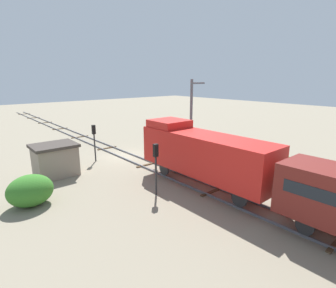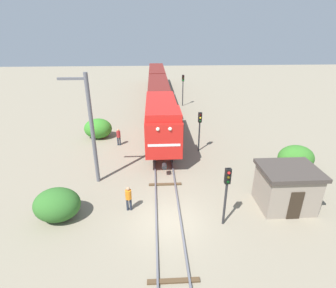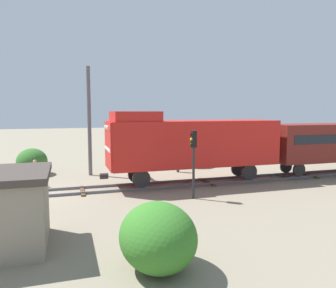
% 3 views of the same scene
% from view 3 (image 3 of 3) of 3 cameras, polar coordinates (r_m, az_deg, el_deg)
% --- Properties ---
extents(ground_plane, '(145.43, 145.43, 0.00)m').
position_cam_3_polar(ground_plane, '(20.57, -26.11, -8.28)').
color(ground_plane, gray).
extents(railway_track, '(2.40, 96.95, 0.16)m').
position_cam_3_polar(railway_track, '(20.56, -26.12, -8.08)').
color(railway_track, '#595960').
rests_on(railway_track, ground).
extents(locomotive, '(2.90, 11.60, 4.60)m').
position_cam_3_polar(locomotive, '(21.29, 3.99, 0.35)').
color(locomotive, red).
rests_on(locomotive, railway_track).
extents(traffic_signal_mid, '(0.32, 0.34, 3.73)m').
position_cam_3_polar(traffic_signal_mid, '(17.74, 4.46, -1.29)').
color(traffic_signal_mid, '#262628').
rests_on(traffic_signal_mid, ground).
extents(worker_near_track, '(0.38, 0.38, 1.70)m').
position_cam_3_polar(worker_near_track, '(22.55, -22.14, -4.32)').
color(worker_near_track, '#262B38').
rests_on(worker_near_track, ground).
extents(worker_by_signal, '(0.38, 0.38, 1.70)m').
position_cam_3_polar(worker_by_signal, '(25.62, 1.74, -2.71)').
color(worker_by_signal, '#262B38').
rests_on(worker_by_signal, ground).
extents(catenary_mast, '(1.94, 0.28, 8.01)m').
position_cam_3_polar(catenary_mast, '(24.86, -13.57, 4.41)').
color(catenary_mast, '#595960').
rests_on(catenary_mast, ground).
extents(relay_hut, '(3.50, 2.90, 2.74)m').
position_cam_3_polar(relay_hut, '(12.88, -26.30, -10.18)').
color(relay_hut, gray).
rests_on(relay_hut, ground).
extents(bush_near, '(2.83, 2.32, 2.06)m').
position_cam_3_polar(bush_near, '(28.51, 4.12, -1.77)').
color(bush_near, '#337D26').
rests_on(bush_near, ground).
extents(bush_mid, '(2.84, 2.32, 2.07)m').
position_cam_3_polar(bush_mid, '(10.24, -1.76, -15.84)').
color(bush_mid, '#347426').
rests_on(bush_mid, ground).
extents(bush_far, '(2.72, 2.23, 1.98)m').
position_cam_3_polar(bush_far, '(26.69, -22.60, -2.83)').
color(bush_far, '#2F6526').
rests_on(bush_far, ground).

